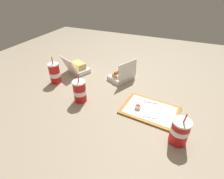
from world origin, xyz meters
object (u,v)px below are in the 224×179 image
(food_tray, at_px, (150,110))
(soda_cup_front, at_px, (180,131))
(soda_cup_left, at_px, (80,91))
(plastic_fork, at_px, (151,102))
(clamshell_sandwich_corner, at_px, (78,68))
(ketchup_cup, at_px, (138,107))
(clamshell_hotdog_left, at_px, (122,75))
(soda_cup_center, at_px, (55,73))

(food_tray, distance_m, soda_cup_front, 0.29)
(soda_cup_left, distance_m, soda_cup_front, 0.70)
(plastic_fork, height_order, soda_cup_front, soda_cup_front)
(plastic_fork, relative_size, clamshell_sandwich_corner, 0.41)
(plastic_fork, bearing_deg, soda_cup_front, -57.86)
(food_tray, relative_size, ketchup_cup, 9.84)
(soda_cup_left, bearing_deg, plastic_fork, 18.49)
(food_tray, relative_size, clamshell_hotdog_left, 1.58)
(food_tray, relative_size, soda_cup_center, 1.70)
(plastic_fork, xyz_separation_m, soda_cup_left, (-0.48, -0.16, 0.06))
(clamshell_sandwich_corner, distance_m, soda_cup_front, 1.08)
(food_tray, bearing_deg, soda_cup_left, -170.54)
(food_tray, xyz_separation_m, clamshell_sandwich_corner, (-0.76, 0.30, 0.04))
(clamshell_hotdog_left, bearing_deg, soda_cup_center, -152.07)
(food_tray, distance_m, clamshell_sandwich_corner, 0.82)
(clamshell_sandwich_corner, relative_size, soda_cup_front, 1.27)
(plastic_fork, xyz_separation_m, clamshell_sandwich_corner, (-0.75, 0.22, 0.03))
(plastic_fork, bearing_deg, soda_cup_center, 176.48)
(plastic_fork, height_order, clamshell_sandwich_corner, clamshell_sandwich_corner)
(clamshell_sandwich_corner, height_order, soda_cup_left, soda_cup_left)
(food_tray, xyz_separation_m, ketchup_cup, (-0.08, -0.02, 0.02))
(plastic_fork, bearing_deg, ketchup_cup, -129.17)
(clamshell_hotdog_left, bearing_deg, ketchup_cup, -54.60)
(ketchup_cup, relative_size, soda_cup_left, 0.18)
(plastic_fork, distance_m, clamshell_hotdog_left, 0.40)
(clamshell_sandwich_corner, bearing_deg, soda_cup_left, -55.18)
(clamshell_hotdog_left, xyz_separation_m, clamshell_sandwich_corner, (-0.43, -0.03, 0.00))
(food_tray, height_order, plastic_fork, plastic_fork)
(clamshell_hotdog_left, distance_m, clamshell_sandwich_corner, 0.43)
(clamshell_sandwich_corner, bearing_deg, ketchup_cup, -25.18)
(plastic_fork, relative_size, soda_cup_left, 0.50)
(ketchup_cup, xyz_separation_m, plastic_fork, (0.07, 0.10, -0.01))
(ketchup_cup, height_order, soda_cup_center, soda_cup_center)
(clamshell_hotdog_left, xyz_separation_m, soda_cup_front, (0.52, -0.52, 0.04))
(soda_cup_left, height_order, soda_cup_front, soda_cup_left)
(soda_cup_left, xyz_separation_m, soda_cup_center, (-0.33, 0.14, 0.00))
(ketchup_cup, relative_size, soda_cup_center, 0.17)
(clamshell_hotdog_left, relative_size, clamshell_sandwich_corner, 0.93)
(clamshell_sandwich_corner, bearing_deg, soda_cup_front, -27.34)
(ketchup_cup, bearing_deg, soda_cup_front, -32.30)
(soda_cup_left, bearing_deg, clamshell_sandwich_corner, 124.82)
(plastic_fork, bearing_deg, food_tray, -86.40)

